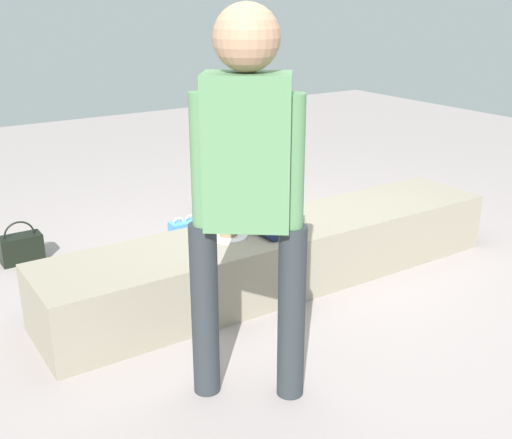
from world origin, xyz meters
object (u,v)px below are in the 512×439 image
Objects in this scene: cake_box_white at (342,220)px; party_cup_red at (137,258)px; cake_plate at (228,234)px; water_bottle_near_gift at (91,284)px; child_seated at (264,194)px; water_bottle_far_side at (93,265)px; gift_bag at (185,242)px; adult_standing at (247,177)px; handbag_black_leather at (21,248)px.

party_cup_red is at bearing 173.34° from cake_box_white.
cake_plate is 1.12× the size of water_bottle_near_gift.
water_bottle_far_side is (-0.82, 0.70, -0.51)m from child_seated.
child_seated is 2.41× the size of water_bottle_near_gift.
gift_bag reaches higher than water_bottle_near_gift.
cake_box_white is (1.73, 1.37, -0.94)m from adult_standing.
party_cup_red is (-0.29, 0.71, -0.34)m from cake_plate.
water_bottle_near_gift is at bearing -111.77° from water_bottle_far_side.
cake_plate reaches higher than gift_bag.
handbag_black_leather is at bearing 122.46° from water_bottle_far_side.
cake_plate is at bearing -158.59° from cake_box_white.
adult_standing reaches higher than gift_bag.
child_seated is at bearing -24.45° from water_bottle_near_gift.
adult_standing is 4.96× the size of gift_bag.
adult_standing is at bearing -115.84° from cake_plate.
gift_bag is 2.87× the size of party_cup_red.
child_seated reaches higher than gift_bag.
party_cup_red is at bearing 34.85° from water_bottle_near_gift.
child_seated is 1.73m from handbag_black_leather.
water_bottle_near_gift is at bearing 102.18° from adult_standing.
gift_bag is at bearing 11.88° from water_bottle_near_gift.
cake_plate is at bearing -31.69° from water_bottle_near_gift.
child_seated reaches higher than cake_box_white.
party_cup_red is (0.13, 1.56, -0.94)m from adult_standing.
child_seated is 1.15m from adult_standing.
water_bottle_near_gift is 0.70× the size of handbag_black_leather.
handbag_black_leather is (-0.90, 0.63, -0.05)m from gift_bag.
handbag_black_leather is at bearing 133.46° from child_seated.
water_bottle_near_gift is (-0.69, 0.43, -0.31)m from cake_plate.
handbag_black_leather is (-0.89, 1.20, -0.30)m from cake_plate.
water_bottle_near_gift is at bearing -168.12° from gift_bag.
cake_box_white is (1.32, 0.52, -0.34)m from cake_plate.
adult_standing is 7.41× the size of cake_plate.
party_cup_red is (-0.29, 0.13, -0.09)m from gift_bag.
cake_box_white is (1.90, -0.19, -0.02)m from water_bottle_far_side.
cake_box_white is at bearing -17.15° from handbag_black_leather.
child_seated is 1.50× the size of cake_box_white.
adult_standing reaches higher than water_bottle_near_gift.
child_seated is at bearing 52.45° from adult_standing.
party_cup_red is (0.29, 0.00, -0.02)m from water_bottle_far_side.
child_seated is 1.14m from water_bottle_near_gift.
adult_standing is 5.82× the size of handbag_black_leather.
gift_bag is (-0.24, 0.57, -0.44)m from child_seated.
adult_standing is 14.24× the size of party_cup_red.
child_seated is at bearing 0.31° from cake_plate.
water_bottle_far_side is at bearing 167.20° from gift_bag.
gift_bag is at bearing 73.60° from adult_standing.
child_seated is 2.66× the size of water_bottle_far_side.
adult_standing is 1.71m from gift_bag.
cake_plate reaches higher than water_bottle_near_gift.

